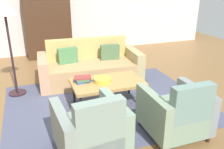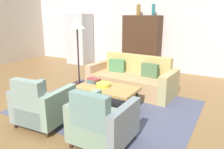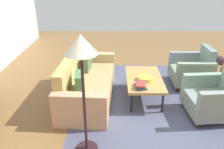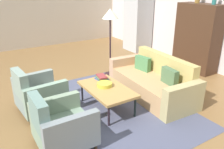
{
  "view_description": "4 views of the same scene",
  "coord_description": "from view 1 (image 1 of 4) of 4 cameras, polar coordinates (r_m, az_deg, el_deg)",
  "views": [
    {
      "loc": [
        -0.72,
        -3.41,
        2.05
      ],
      "look_at": [
        0.58,
        0.22,
        0.52
      ],
      "focal_mm": 38.73,
      "sensor_mm": 36.0,
      "label": 1
    },
    {
      "loc": [
        2.61,
        -3.41,
        1.86
      ],
      "look_at": [
        0.5,
        0.28,
        0.67
      ],
      "focal_mm": 35.22,
      "sensor_mm": 36.0,
      "label": 2
    },
    {
      "loc": [
        -3.54,
        0.74,
        2.39
      ],
      "look_at": [
        0.37,
        0.77,
        0.56
      ],
      "focal_mm": 36.21,
      "sensor_mm": 36.0,
      "label": 3
    },
    {
      "loc": [
        3.9,
        -1.9,
        2.31
      ],
      "look_at": [
        0.29,
        0.36,
        0.61
      ],
      "focal_mm": 37.1,
      "sensor_mm": 36.0,
      "label": 4
    }
  ],
  "objects": [
    {
      "name": "floor_lamp",
      "position": [
        4.58,
        -23.87,
        12.29
      ],
      "size": [
        0.4,
        0.4,
        1.72
      ],
      "color": "#2D1A1F",
      "rests_on": "ground"
    },
    {
      "name": "wall_back",
      "position": [
        7.18,
        -14.49,
        15.84
      ],
      "size": [
        9.99,
        0.12,
        2.8
      ],
      "primitive_type": "cube",
      "color": "silver",
      "rests_on": "ground"
    },
    {
      "name": "couch",
      "position": [
        5.19,
        -5.24,
        1.73
      ],
      "size": [
        2.15,
        1.02,
        0.86
      ],
      "rotation": [
        0.0,
        0.0,
        3.09
      ],
      "color": "tan",
      "rests_on": "ground"
    },
    {
      "name": "fruit_bowl",
      "position": [
        4.03,
        -2.27,
        -1.29
      ],
      "size": [
        0.29,
        0.29,
        0.07
      ],
      "primitive_type": "cylinder",
      "color": "gold",
      "rests_on": "coffee_table"
    },
    {
      "name": "armchair_left",
      "position": [
        2.98,
        -4.75,
        -13.27
      ],
      "size": [
        0.86,
        0.86,
        0.88
      ],
      "rotation": [
        0.0,
        0.0,
        0.08
      ],
      "color": "#2C2519",
      "rests_on": "ground"
    },
    {
      "name": "ground_plane",
      "position": [
        4.04,
        -6.8,
        -8.95
      ],
      "size": [
        11.99,
        11.99,
        0.0
      ],
      "primitive_type": "plane",
      "color": "brown"
    },
    {
      "name": "cabinet",
      "position": [
        6.89,
        -14.93,
        11.37
      ],
      "size": [
        1.2,
        0.51,
        1.8
      ],
      "color": "#3F2719",
      "rests_on": "ground"
    },
    {
      "name": "area_rug",
      "position": [
        4.3,
        -1.25,
        -6.72
      ],
      "size": [
        3.4,
        2.6,
        0.01
      ],
      "primitive_type": "cube",
      "color": "#4B4F67",
      "rests_on": "ground"
    },
    {
      "name": "book_stack",
      "position": [
        4.05,
        -6.91,
        -1.13
      ],
      "size": [
        0.3,
        0.22,
        0.09
      ],
      "color": "#375195",
      "rests_on": "coffee_table"
    },
    {
      "name": "armchair_right",
      "position": [
        3.43,
        15.11,
        -8.99
      ],
      "size": [
        0.8,
        0.8,
        0.88
      ],
      "rotation": [
        0.0,
        0.0,
        -0.0
      ],
      "color": "#3C1C16",
      "rests_on": "ground"
    },
    {
      "name": "coffee_table",
      "position": [
        4.08,
        -1.07,
        -2.07
      ],
      "size": [
        1.2,
        0.7,
        0.44
      ],
      "color": "black",
      "rests_on": "ground"
    }
  ]
}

